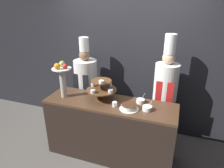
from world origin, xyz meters
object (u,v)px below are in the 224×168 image
(cake_round, at_px, (129,107))
(fruit_pedestal, at_px, (62,76))
(chef_left, at_px, (86,83))
(chef_center_left, at_px, (165,90))
(serving_bowl_far, at_px, (141,101))
(serving_bowl_near, at_px, (147,108))
(tiered_stand, at_px, (102,88))
(cup_white, at_px, (115,104))

(cake_round, bearing_deg, fruit_pedestal, 177.57)
(chef_left, distance_m, chef_center_left, 1.39)
(cake_round, distance_m, chef_left, 1.18)
(fruit_pedestal, xyz_separation_m, chef_center_left, (1.45, 0.62, -0.28))
(serving_bowl_far, distance_m, chef_center_left, 0.52)
(cake_round, relative_size, chef_left, 0.15)
(serving_bowl_near, bearing_deg, chef_left, 153.48)
(serving_bowl_near, xyz_separation_m, chef_center_left, (0.17, 0.61, 0.03))
(fruit_pedestal, bearing_deg, chef_left, 83.55)
(chef_center_left, bearing_deg, tiered_stand, -149.44)
(chef_center_left, bearing_deg, cup_white, -133.60)
(cake_round, height_order, serving_bowl_near, serving_bowl_near)
(serving_bowl_near, relative_size, chef_left, 0.09)
(chef_left, bearing_deg, serving_bowl_near, -26.52)
(tiered_stand, distance_m, fruit_pedestal, 0.61)
(cake_round, bearing_deg, cup_white, 177.70)
(cake_round, height_order, serving_bowl_far, serving_bowl_far)
(fruit_pedestal, xyz_separation_m, chef_left, (0.07, 0.62, -0.35))
(fruit_pedestal, relative_size, chef_center_left, 0.29)
(serving_bowl_near, bearing_deg, cake_round, -167.12)
(fruit_pedestal, distance_m, serving_bowl_far, 1.21)
(serving_bowl_near, bearing_deg, chef_center_left, 74.19)
(serving_bowl_near, xyz_separation_m, chef_left, (-1.21, 0.61, -0.04))
(serving_bowl_far, distance_m, chef_left, 1.16)
(tiered_stand, height_order, fruit_pedestal, fruit_pedestal)
(tiered_stand, bearing_deg, chef_left, 134.99)
(fruit_pedestal, bearing_deg, cup_white, -2.46)
(fruit_pedestal, height_order, serving_bowl_near, fruit_pedestal)
(fruit_pedestal, xyz_separation_m, cup_white, (0.83, -0.04, -0.31))
(cup_white, bearing_deg, tiered_stand, 151.22)
(tiered_stand, xyz_separation_m, chef_left, (-0.51, 0.51, -0.19))
(tiered_stand, distance_m, serving_bowl_far, 0.60)
(serving_bowl_far, xyz_separation_m, chef_center_left, (0.30, 0.43, 0.03))
(tiered_stand, xyz_separation_m, cup_white, (0.25, -0.14, -0.15))
(chef_left, bearing_deg, tiered_stand, -45.01)
(cake_round, xyz_separation_m, chef_center_left, (0.41, 0.66, 0.03))
(cup_white, xyz_separation_m, chef_left, (-0.76, 0.65, -0.04))
(fruit_pedestal, distance_m, chef_left, 0.71)
(serving_bowl_far, height_order, chef_center_left, chef_center_left)
(cup_white, relative_size, chef_center_left, 0.04)
(tiered_stand, distance_m, cup_white, 0.32)
(tiered_stand, xyz_separation_m, serving_bowl_near, (0.70, -0.09, -0.15))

